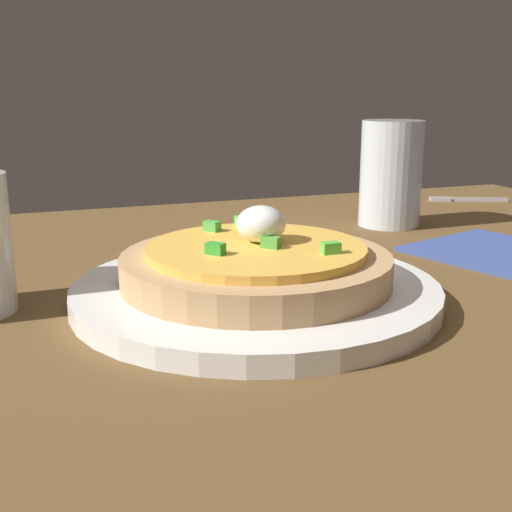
{
  "coord_description": "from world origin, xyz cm",
  "views": [
    {
      "loc": [
        -17.35,
        -50.67,
        17.59
      ],
      "look_at": [
        -1.33,
        -7.34,
        5.54
      ],
      "focal_mm": 46.0,
      "sensor_mm": 36.0,
      "label": 1
    }
  ],
  "objects_px": {
    "plate": "(256,292)",
    "napkin": "(496,252)",
    "pizza": "(256,263)",
    "fork": "(461,199)",
    "cup_far": "(391,179)"
  },
  "relations": [
    {
      "from": "plate",
      "to": "napkin",
      "type": "bearing_deg",
      "value": 11.46
    },
    {
      "from": "pizza",
      "to": "fork",
      "type": "height_order",
      "value": "pizza"
    },
    {
      "from": "pizza",
      "to": "cup_far",
      "type": "bearing_deg",
      "value": 40.71
    },
    {
      "from": "fork",
      "to": "napkin",
      "type": "xyz_separation_m",
      "value": [
        -0.15,
        -0.26,
        -0.0
      ]
    },
    {
      "from": "plate",
      "to": "cup_far",
      "type": "height_order",
      "value": "cup_far"
    },
    {
      "from": "plate",
      "to": "fork",
      "type": "relative_size",
      "value": 2.66
    },
    {
      "from": "napkin",
      "to": "plate",
      "type": "bearing_deg",
      "value": -168.54
    },
    {
      "from": "fork",
      "to": "napkin",
      "type": "distance_m",
      "value": 0.3
    },
    {
      "from": "pizza",
      "to": "fork",
      "type": "distance_m",
      "value": 0.52
    },
    {
      "from": "plate",
      "to": "pizza",
      "type": "relative_size",
      "value": 1.36
    },
    {
      "from": "plate",
      "to": "cup_far",
      "type": "xyz_separation_m",
      "value": [
        0.24,
        0.2,
        0.05
      ]
    },
    {
      "from": "pizza",
      "to": "fork",
      "type": "xyz_separation_m",
      "value": [
        0.42,
        0.31,
        -0.03
      ]
    },
    {
      "from": "plate",
      "to": "napkin",
      "type": "distance_m",
      "value": 0.27
    },
    {
      "from": "fork",
      "to": "pizza",
      "type": "bearing_deg",
      "value": 60.06
    },
    {
      "from": "plate",
      "to": "fork",
      "type": "xyz_separation_m",
      "value": [
        0.42,
        0.31,
        -0.0
      ]
    }
  ]
}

